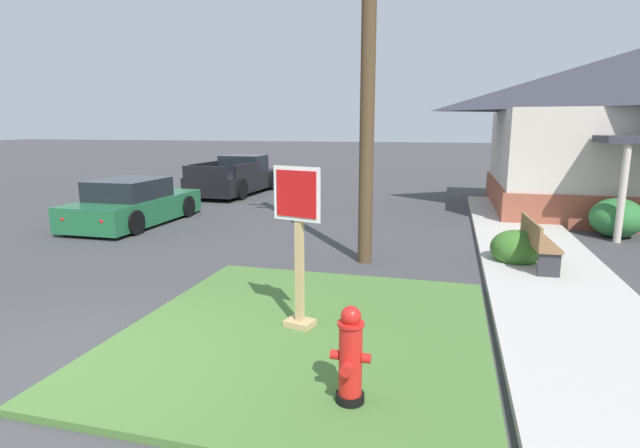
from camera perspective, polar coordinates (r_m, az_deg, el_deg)
ground_plane at (r=6.23m, az=-27.51°, el=-15.20°), size 160.00×160.00×0.00m
grass_corner_patch at (r=6.48m, az=-1.63°, el=-12.42°), size 4.53×4.95×0.08m
sidewalk_strip at (r=10.51m, az=24.09°, el=-3.98°), size 2.20×17.35×0.12m
fire_hydrant at (r=4.75m, az=3.54°, el=-15.14°), size 0.38×0.34×0.95m
stop_sign at (r=6.25m, az=-2.48°, el=-3.37°), size 0.65×0.37×2.08m
manhole_cover at (r=7.85m, az=-13.13°, el=-8.66°), size 0.70×0.70×0.02m
parked_sedan_green at (r=14.40m, az=-20.79°, el=2.13°), size 1.95×4.17×1.25m
pickup_truck_black at (r=19.97m, az=-9.56°, el=5.28°), size 2.11×5.10×1.48m
street_bench at (r=9.88m, az=23.80°, el=-1.71°), size 0.50×1.65×0.85m
utility_pole at (r=9.73m, az=5.72°, el=24.13°), size 1.34×0.28×9.28m
shrub_near_porch at (r=13.85m, az=31.12°, el=0.62°), size 1.20×1.20×0.95m
shrub_by_curb at (r=10.14m, az=21.74°, el=-2.63°), size 0.95×0.95×0.70m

